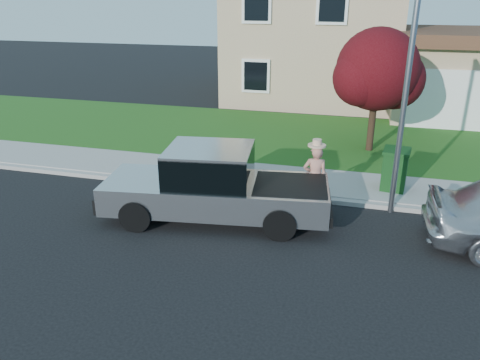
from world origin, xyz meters
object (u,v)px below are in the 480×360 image
Objects in this scene: trash_bin at (395,169)px; pickup_truck at (215,186)px; woman at (315,176)px; street_lamp at (407,82)px; ornamental_tree at (378,74)px.

pickup_truck is at bearing -139.86° from trash_bin.
street_lamp is at bearing 177.83° from woman.
street_lamp is at bearing -86.32° from trash_bin.
woman is 0.32× the size of street_lamp.
woman is at bearing -135.72° from trash_bin.
street_lamp is (1.87, 0.20, 2.35)m from woman.
ornamental_tree is 0.71× the size of street_lamp.
street_lamp is at bearing 11.40° from pickup_truck.
trash_bin is at bearing -80.07° from ornamental_tree.
woman is (2.20, 1.21, 0.03)m from pickup_truck.
trash_bin is 0.20× the size of street_lamp.
ornamental_tree is (3.54, 6.18, 1.84)m from pickup_truck.
street_lamp reaches higher than woman.
woman reaches higher than pickup_truck.
ornamental_tree is 3.65× the size of trash_bin.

